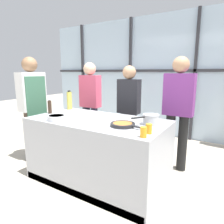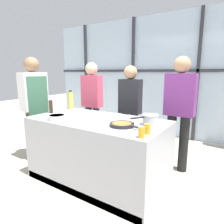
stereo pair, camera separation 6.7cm
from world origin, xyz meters
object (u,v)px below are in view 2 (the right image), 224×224
Objects in this scene: spectator_center_right at (179,107)px; saucepan at (150,119)px; chef at (35,103)px; spectator_far_left at (92,100)px; white_plate at (84,113)px; spectator_center_left at (130,106)px; pepper_grinder at (51,106)px; mixing_bowl at (57,117)px; juice_glass_far at (147,129)px; juice_glass_near at (142,132)px; frying_pan at (122,125)px; oil_bottle at (71,100)px.

spectator_center_right reaches higher than saucepan.
spectator_far_left is at bearing 151.60° from chef.
chef is 1.01× the size of spectator_center_right.
spectator_center_left is at bearing 64.50° from white_plate.
pepper_grinder is at bearing 30.92° from spectator_center_right.
spectator_far_left is 0.90m from white_plate.
mixing_bowl is (-1.26, -1.25, -0.07)m from spectator_center_right.
mixing_bowl is at bearing 44.74° from spectator_center_right.
pepper_grinder is at bearing 148.42° from mixing_bowl.
chef is at bearing 61.60° from spectator_far_left.
spectator_far_left is 1.04× the size of spectator_center_left.
spectator_far_left reaches higher than mixing_bowl.
spectator_far_left is 16.33× the size of juice_glass_far.
saucepan is at bearing 93.07° from chef.
saucepan is (0.71, -0.81, 0.02)m from spectator_center_left.
spectator_far_left is at bearing -0.00° from spectator_center_left.
saucepan is at bearing 103.15° from juice_glass_near.
chef reaches higher than frying_pan.
saucepan reaches higher than white_plate.
frying_pan is at bearing 144.98° from juice_glass_near.
chef reaches higher than oil_bottle.
frying_pan is (1.30, -1.06, -0.06)m from spectator_far_left.
spectator_center_right is at bearing 32.68° from white_plate.
juice_glass_near is at bearing 122.13° from spectator_center_left.
chef is 1.62m from spectator_center_left.
oil_bottle reaches higher than white_plate.
mixing_bowl is at bearing -97.23° from white_plate.
spectator_center_right is 5.22× the size of saucepan.
spectator_far_left is 2.03m from juice_glass_far.
oil_bottle is at bearing 35.20° from spectator_center_left.
spectator_far_left is at bearing 0.00° from spectator_center_right.
spectator_far_left is 1.31m from mixing_bowl.
white_plate is at bearing 155.48° from juice_glass_near.
saucepan is (0.24, 0.25, 0.05)m from frying_pan.
spectator_center_right is at bearing 71.04° from frying_pan.
juice_glass_near is at bearing -2.93° from mixing_bowl.
juice_glass_near is (1.65, -0.73, -0.10)m from oil_bottle.
oil_bottle is (-1.29, 0.48, 0.13)m from frying_pan.
mixing_bowl is (-0.43, -1.25, -0.01)m from spectator_center_left.
saucepan is 0.51m from juice_glass_near.
spectator_far_left is 0.97× the size of spectator_center_right.
white_plate is at bearing 64.50° from spectator_center_left.
frying_pan is 2.12× the size of mixing_bowl.
white_plate is 0.48m from mixing_bowl.
juice_glass_near is at bearing -35.02° from frying_pan.
white_plate is 1.03× the size of mixing_bowl.
frying_pan is at bearing -20.41° from oil_bottle.
spectator_center_left is 1.55m from juice_glass_near.
chef is 5.27× the size of saucepan.
mixing_bowl is at bearing 71.09° from spectator_center_left.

